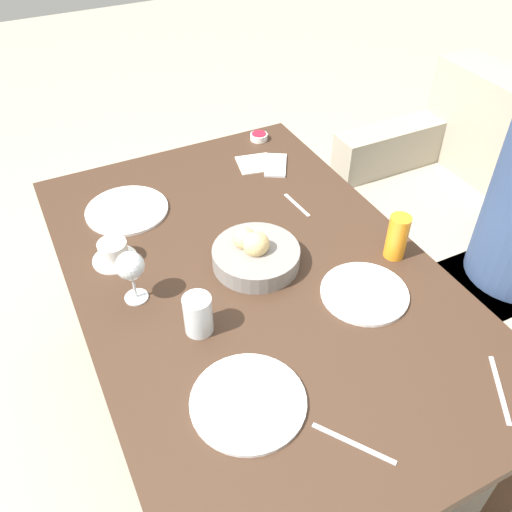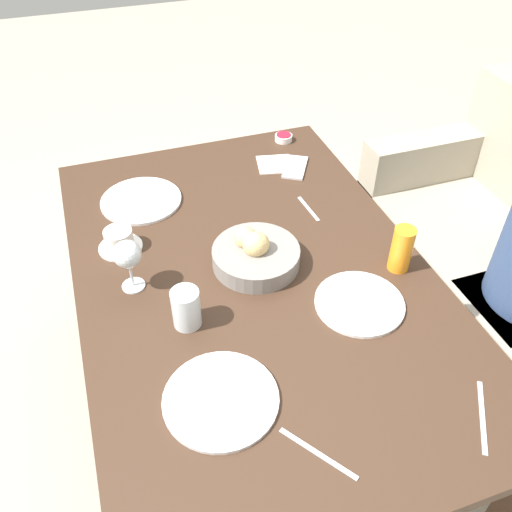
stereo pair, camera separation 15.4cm
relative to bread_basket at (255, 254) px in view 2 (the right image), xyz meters
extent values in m
plane|color=#A89E89|center=(0.04, -0.02, -0.77)|extent=(10.00, 10.00, 0.00)
cube|color=#3D281C|center=(0.04, -0.02, -0.06)|extent=(1.51, 0.98, 0.03)
cube|color=#3D281C|center=(-0.67, -0.46, -0.42)|extent=(0.06, 0.06, 0.70)
cube|color=#3D281C|center=(-0.67, 0.42, -0.42)|extent=(0.06, 0.06, 0.70)
cube|color=#9E937F|center=(-0.60, 1.06, -0.45)|extent=(0.14, 0.70, 0.65)
cylinder|color=gray|center=(0.00, 0.00, -0.01)|extent=(0.25, 0.25, 0.05)
sphere|color=#DBB775|center=(0.00, 0.00, 0.04)|extent=(0.07, 0.07, 0.07)
sphere|color=#DBB775|center=(0.00, 0.00, 0.04)|extent=(0.07, 0.07, 0.07)
sphere|color=#DBB775|center=(-0.04, -0.02, 0.04)|extent=(0.06, 0.06, 0.06)
cylinder|color=white|center=(-0.41, -0.26, -0.03)|extent=(0.27, 0.27, 0.01)
cylinder|color=white|center=(0.41, -0.22, -0.03)|extent=(0.26, 0.26, 0.01)
cylinder|color=white|center=(0.24, 0.21, -0.03)|extent=(0.24, 0.24, 0.01)
cylinder|color=orange|center=(0.15, 0.38, 0.03)|extent=(0.06, 0.06, 0.14)
cylinder|color=silver|center=(0.16, -0.24, 0.02)|extent=(0.07, 0.07, 0.11)
cylinder|color=silver|center=(-0.02, -0.35, -0.04)|extent=(0.06, 0.06, 0.00)
cylinder|color=silver|center=(-0.02, -0.35, 0.00)|extent=(0.01, 0.01, 0.07)
sphere|color=silver|center=(-0.02, -0.35, 0.08)|extent=(0.08, 0.08, 0.08)
cylinder|color=white|center=(-0.20, -0.36, -0.04)|extent=(0.13, 0.13, 0.01)
cylinder|color=white|center=(-0.20, -0.36, 0.00)|extent=(0.08, 0.08, 0.06)
cylinder|color=white|center=(-0.64, 0.33, -0.03)|extent=(0.07, 0.07, 0.02)
cylinder|color=#A3192D|center=(-0.64, 0.33, -0.01)|extent=(0.05, 0.05, 0.00)
cube|color=#B7B7BC|center=(0.60, -0.07, -0.04)|extent=(0.16, 0.12, 0.00)
cube|color=#B7B7BC|center=(0.64, 0.31, -0.04)|extent=(0.16, 0.11, 0.00)
cube|color=#B7B7BC|center=(-0.19, 0.25, -0.04)|extent=(0.14, 0.02, 0.00)
cube|color=silver|center=(-0.48, 0.24, -0.04)|extent=(0.15, 0.15, 0.00)
cube|color=silver|center=(-0.44, 0.30, -0.03)|extent=(0.17, 0.14, 0.01)
camera|label=1|loc=(1.04, -0.51, 1.02)|focal=38.00mm
camera|label=2|loc=(1.10, -0.37, 1.02)|focal=38.00mm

